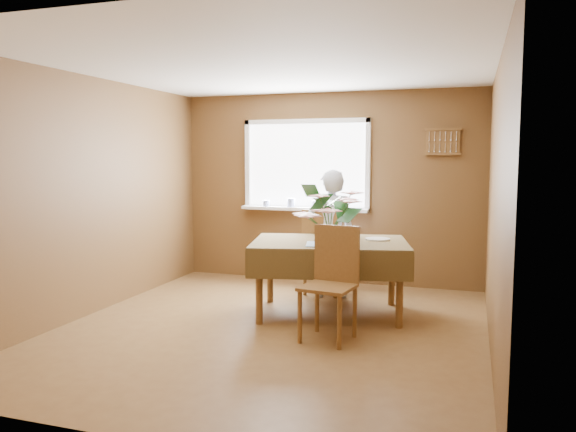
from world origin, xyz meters
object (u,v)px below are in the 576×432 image
(dining_table, at_px, (330,250))
(seated_woman, at_px, (331,234))
(flower_bouquet, at_px, (330,209))
(chair_near, at_px, (332,278))
(chair_far, at_px, (323,249))

(dining_table, relative_size, seated_woman, 1.20)
(seated_woman, xyz_separation_m, flower_bouquet, (0.22, -0.97, 0.38))
(chair_near, distance_m, flower_bouquet, 0.79)
(chair_far, height_order, seated_woman, seated_woman)
(dining_table, relative_size, chair_far, 1.75)
(dining_table, bearing_deg, seated_woman, 90.00)
(chair_near, height_order, flower_bouquet, flower_bouquet)
(chair_far, xyz_separation_m, seated_woman, (0.12, -0.07, 0.20))
(chair_far, xyz_separation_m, flower_bouquet, (0.34, -1.04, 0.58))
(seated_woman, height_order, flower_bouquet, seated_woman)
(dining_table, xyz_separation_m, chair_far, (-0.28, 0.79, -0.13))
(chair_near, xyz_separation_m, seated_woman, (-0.37, 1.48, 0.20))
(chair_near, relative_size, seated_woman, 0.68)
(flower_bouquet, bearing_deg, chair_near, -73.92)
(chair_far, bearing_deg, dining_table, 112.71)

